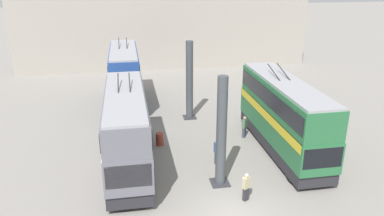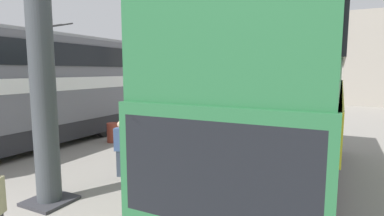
% 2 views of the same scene
% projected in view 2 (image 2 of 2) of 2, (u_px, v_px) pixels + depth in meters
% --- Properties ---
extents(depot_back_wall, '(0.50, 36.00, 8.82)m').
position_uv_depth(depot_back_wall, '(274.00, 60.00, 31.15)').
color(depot_back_wall, '#A8A093').
rests_on(depot_back_wall, ground_plane).
extents(support_column_near, '(1.05, 1.05, 6.51)m').
position_uv_depth(support_column_near, '(42.00, 78.00, 7.18)').
color(support_column_near, '#42474C').
rests_on(support_column_near, ground_plane).
extents(support_column_far, '(1.05, 1.05, 6.51)m').
position_uv_depth(support_column_far, '(212.00, 74.00, 16.53)').
color(support_column_far, '#42474C').
rests_on(support_column_far, ground_plane).
extents(bus_left_far, '(10.94, 2.54, 5.54)m').
position_uv_depth(bus_left_far, '(290.00, 90.00, 8.04)').
color(bus_left_far, black).
rests_on(bus_left_far, ground_plane).
extents(bus_right_near, '(10.22, 2.54, 5.52)m').
position_uv_depth(bus_right_near, '(21.00, 84.00, 12.15)').
color(bus_right_near, black).
rests_on(bus_right_near, ground_plane).
extents(bus_right_far, '(9.37, 2.54, 5.81)m').
position_uv_depth(bus_right_far, '(170.00, 76.00, 22.68)').
color(bus_right_far, black).
rests_on(bus_right_far, ground_plane).
extents(person_by_left_row, '(0.47, 0.46, 1.66)m').
position_uv_depth(person_by_left_row, '(246.00, 136.00, 11.24)').
color(person_by_left_row, '#384251').
rests_on(person_by_left_row, ground_plane).
extents(person_aisle_midway, '(0.36, 0.47, 1.77)m').
position_uv_depth(person_aisle_midway, '(122.00, 147.00, 9.35)').
color(person_aisle_midway, '#384251').
rests_on(person_aisle_midway, ground_plane).
extents(oil_drum, '(0.56, 0.56, 0.90)m').
position_uv_depth(oil_drum, '(113.00, 132.00, 13.94)').
color(oil_drum, '#933828').
rests_on(oil_drum, ground_plane).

